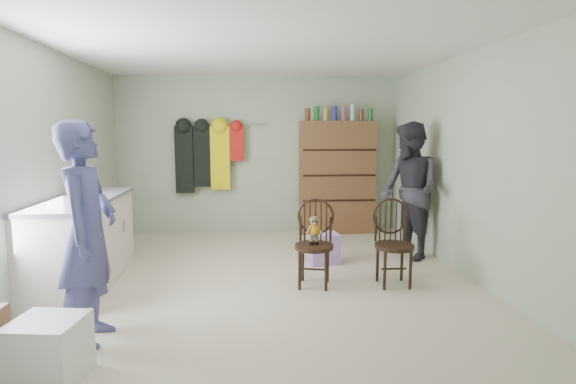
{
  "coord_description": "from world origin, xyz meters",
  "views": [
    {
      "loc": [
        -0.24,
        -4.82,
        1.62
      ],
      "look_at": [
        0.25,
        0.2,
        0.95
      ],
      "focal_mm": 28.0,
      "sensor_mm": 36.0,
      "label": 1
    }
  ],
  "objects": [
    {
      "name": "ground_plane",
      "position": [
        0.0,
        0.0,
        0.0
      ],
      "size": [
        5.0,
        5.0,
        0.0
      ],
      "primitive_type": "plane",
      "color": "beige",
      "rests_on": "ground"
    },
    {
      "name": "room_walls",
      "position": [
        0.0,
        0.53,
        1.58
      ],
      "size": [
        5.0,
        5.0,
        5.0
      ],
      "color": "#B0BC9E",
      "rests_on": "ground"
    },
    {
      "name": "counter",
      "position": [
        -1.95,
        0.0,
        0.47
      ],
      "size": [
        0.64,
        1.86,
        0.94
      ],
      "color": "silver",
      "rests_on": "ground"
    },
    {
      "name": "plastic_tub",
      "position": [
        -1.54,
        -1.9,
        0.21
      ],
      "size": [
        0.49,
        0.47,
        0.41
      ],
      "primitive_type": "cube",
      "rotation": [
        0.0,
        0.0,
        -0.15
      ],
      "color": "white",
      "rests_on": "ground"
    },
    {
      "name": "chair_front",
      "position": [
        0.49,
        -0.21,
        0.51
      ],
      "size": [
        0.49,
        0.49,
        0.92
      ],
      "rotation": [
        0.0,
        0.0,
        -0.24
      ],
      "color": "black",
      "rests_on": "ground"
    },
    {
      "name": "chair_far",
      "position": [
        1.33,
        -0.27,
        0.49
      ],
      "size": [
        0.42,
        0.42,
        0.92
      ],
      "rotation": [
        0.0,
        0.0,
        -0.03
      ],
      "color": "black",
      "rests_on": "ground"
    },
    {
      "name": "striped_bag",
      "position": [
        0.73,
        0.55,
        0.19
      ],
      "size": [
        0.39,
        0.32,
        0.38
      ],
      "primitive_type": "cube",
      "rotation": [
        0.0,
        0.0,
        0.11
      ],
      "color": "pink",
      "rests_on": "ground"
    },
    {
      "name": "person_left",
      "position": [
        -1.44,
        -1.32,
        0.86
      ],
      "size": [
        0.43,
        0.64,
        1.71
      ],
      "primitive_type": "imported",
      "rotation": [
        0.0,
        0.0,
        1.54
      ],
      "color": "#474782",
      "rests_on": "ground"
    },
    {
      "name": "person_right",
      "position": [
        1.87,
        0.71,
        0.88
      ],
      "size": [
        0.82,
        0.97,
        1.76
      ],
      "primitive_type": "imported",
      "rotation": [
        0.0,
        0.0,
        -1.37
      ],
      "color": "#2D2B33",
      "rests_on": "ground"
    },
    {
      "name": "dresser",
      "position": [
        1.25,
        2.3,
        0.91
      ],
      "size": [
        1.2,
        0.39,
        2.06
      ],
      "color": "brown",
      "rests_on": "ground"
    },
    {
      "name": "coat_rack",
      "position": [
        -0.83,
        2.38,
        1.25
      ],
      "size": [
        1.42,
        0.12,
        1.09
      ],
      "color": "#99999E",
      "rests_on": "ground"
    }
  ]
}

